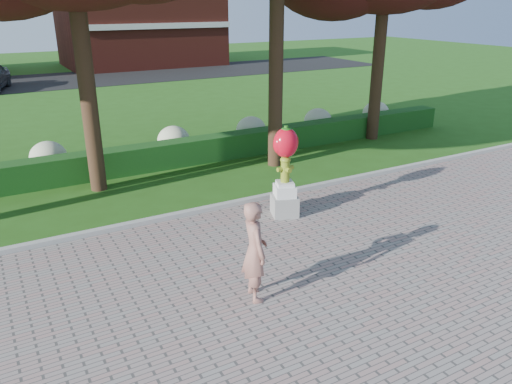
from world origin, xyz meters
TOP-DOWN VIEW (x-y plane):
  - ground at (0.00, 0.00)m, footprint 100.00×100.00m
  - curb at (0.00, 3.00)m, footprint 40.00×0.18m
  - lawn_hedge at (0.00, 7.00)m, footprint 24.00×0.70m
  - hydrangea_row at (0.57, 8.00)m, footprint 20.10×1.10m
  - street at (0.00, 28.00)m, footprint 50.00×8.00m
  - building_right at (8.00, 34.00)m, footprint 12.00×8.00m
  - hydrant_sculpture at (1.57, 1.85)m, footprint 0.77×0.77m
  - woman at (-0.85, -1.00)m, footprint 0.55×0.74m

SIDE VIEW (x-z plane):
  - ground at x=0.00m, z-range 0.00..0.00m
  - street at x=0.00m, z-range 0.00..0.02m
  - curb at x=0.00m, z-range 0.00..0.15m
  - lawn_hedge at x=0.00m, z-range 0.00..0.80m
  - hydrangea_row at x=0.57m, z-range 0.06..1.04m
  - woman at x=-0.85m, z-range 0.04..1.87m
  - hydrant_sculpture at x=1.57m, z-range 0.11..2.35m
  - building_right at x=8.00m, z-range 0.00..6.40m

